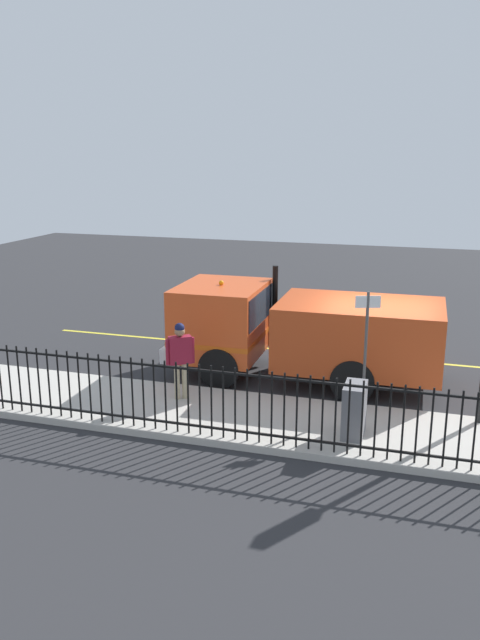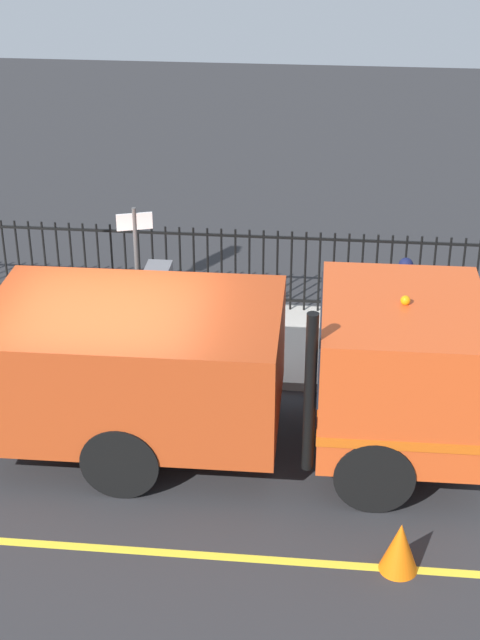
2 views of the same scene
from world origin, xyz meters
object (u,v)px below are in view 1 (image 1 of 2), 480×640
Objects in this scene: worker_standing at (180,353)px; utility_cabinet at (354,410)px; work_truck at (291,327)px; street_sign at (366,338)px; traffic_cone at (247,336)px.

worker_standing reaches higher than utility_cabinet.
street_sign is at bearing -133.68° from work_truck.
work_truck is 2.91m from traffic_cone.
worker_standing is (2.29, -1.88, -0.11)m from work_truck.
utility_cabinet is at bearing 34.54° from traffic_cone.
work_truck is 3.66m from utility_cabinet.
traffic_cone is (-4.44, 0.18, -0.86)m from worker_standing.
work_truck is 6.33× the size of utility_cabinet.
utility_cabinet is at bearing -47.60° from worker_standing.
work_truck is at bearing 38.42° from traffic_cone.
utility_cabinet is 6.34m from traffic_cone.
traffic_cone is at bearing 37.80° from work_truck.
work_truck is 2.97m from worker_standing.
street_sign is at bearing 42.59° from traffic_cone.
street_sign is at bearing -28.45° from worker_standing.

